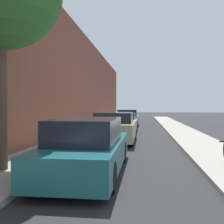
% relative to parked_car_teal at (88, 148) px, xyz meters
% --- Properties ---
extents(ground_plane, '(120.00, 120.00, 0.00)m').
position_rel_parked_car_teal_xyz_m(ground_plane, '(0.96, 8.45, -0.65)').
color(ground_plane, '#28282B').
extents(sidewalk_left, '(2.00, 52.00, 0.12)m').
position_rel_parked_car_teal_xyz_m(sidewalk_left, '(-1.94, 8.45, -0.59)').
color(sidewalk_left, '#9E998E').
rests_on(sidewalk_left, ground).
extents(sidewalk_right, '(2.00, 52.00, 0.12)m').
position_rel_parked_car_teal_xyz_m(sidewalk_right, '(3.86, 8.45, -0.59)').
color(sidewalk_right, '#9E998E').
rests_on(sidewalk_right, ground).
extents(building_facade_left, '(0.70, 52.00, 7.00)m').
position_rel_parked_car_teal_xyz_m(building_facade_left, '(-3.29, 8.45, 2.85)').
color(building_facade_left, brown).
rests_on(building_facade_left, ground).
extents(parked_car_teal, '(1.71, 4.61, 1.39)m').
position_rel_parked_car_teal_xyz_m(parked_car_teal, '(0.00, 0.00, 0.00)').
color(parked_car_teal, black).
rests_on(parked_car_teal, ground).
extents(parked_car_champagne, '(1.84, 4.16, 1.41)m').
position_rel_parked_car_teal_xyz_m(parked_car_champagne, '(0.05, 5.80, 0.03)').
color(parked_car_champagne, black).
rests_on(parked_car_champagne, ground).
extents(parked_car_silver, '(1.73, 4.12, 1.26)m').
position_rel_parked_car_teal_xyz_m(parked_car_silver, '(0.06, 10.61, -0.04)').
color(parked_car_silver, black).
rests_on(parked_car_silver, ground).
extents(parked_car_grey, '(1.75, 4.40, 1.41)m').
position_rel_parked_car_teal_xyz_m(parked_car_grey, '(0.02, 15.94, 0.02)').
color(parked_car_grey, black).
rests_on(parked_car_grey, ground).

